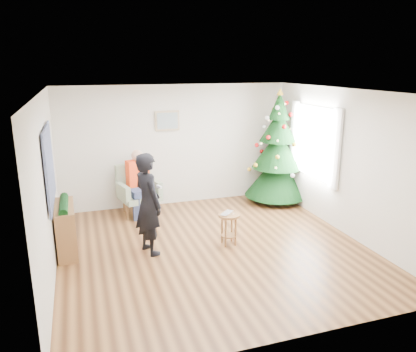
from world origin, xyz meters
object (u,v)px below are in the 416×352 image
object	(u,v)px
christmas_tree	(277,152)
console	(66,229)
armchair	(138,196)
standing_man	(148,204)
stool	(229,229)

from	to	relation	value
christmas_tree	console	size ratio (longest dim) A/B	2.52
christmas_tree	armchair	world-z (taller)	christmas_tree
christmas_tree	standing_man	bearing A→B (deg)	-151.40
armchair	standing_man	size ratio (longest dim) A/B	0.61
christmas_tree	stool	distance (m)	2.76
armchair	christmas_tree	bearing A→B (deg)	-16.40
stool	armchair	distance (m)	2.34
armchair	console	xyz separation A→B (m)	(-1.40, -1.43, 0.02)
console	christmas_tree	bearing A→B (deg)	14.96
christmas_tree	console	distance (m)	4.72
stool	console	xyz separation A→B (m)	(-2.63, 0.55, 0.12)
stool	armchair	world-z (taller)	armchair
christmas_tree	stool	xyz separation A→B (m)	(-1.85, -1.86, -0.85)
stool	christmas_tree	bearing A→B (deg)	45.23
stool	standing_man	xyz separation A→B (m)	(-1.34, 0.12, 0.56)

